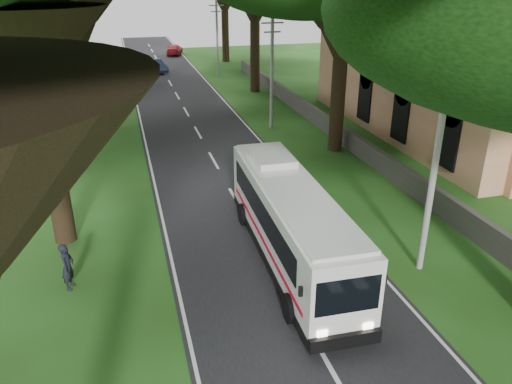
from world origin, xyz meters
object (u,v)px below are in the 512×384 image
Objects in this scene: pedestrian at (68,266)px; pole_far at (217,38)px; pole_near at (434,168)px; distant_car_b at (156,66)px; coach_bus at (290,220)px; church at (463,62)px; pole_mid at (272,70)px; distant_car_c at (174,50)px.

pole_far is at bearing -4.61° from pedestrian.
distant_car_b is at bearing 98.15° from pole_near.
coach_bus is at bearing -97.04° from pole_far.
pole_far is at bearing 116.82° from church.
pole_mid and pole_far have the same top height.
pole_far is at bearing 111.97° from distant_car_c.
coach_bus is at bearing -141.47° from church.
pole_near is at bearing -90.00° from pole_mid.
coach_bus reaches higher than pedestrian.
pole_mid is 0.72× the size of coach_bus.
pole_near reaches higher than distant_car_b.
pole_near is 1.00× the size of pole_far.
church reaches higher than distant_car_c.
distant_car_b is at bearing 93.79° from coach_bus.
distant_car_c is at bearing 98.94° from pole_far.
pole_far is 1.71× the size of distant_car_c.
church is 5.63× the size of distant_car_b.
distant_car_c is 56.10m from pedestrian.
distant_car_b is (-6.38, 44.56, -3.45)m from pole_near.
church reaches higher than coach_bus.
pedestrian is at bearing 92.41° from distant_car_c.
pole_mid is (0.00, 20.00, 0.00)m from pole_near.
pole_mid is 22.34m from pedestrian.
pole_far is at bearing -52.07° from distant_car_b.
coach_bus is at bearing -77.03° from pedestrian.
distant_car_b is 13.26m from distant_car_c.
pole_near is (-12.36, -15.55, -0.73)m from church.
distant_car_b is (-6.38, 4.56, -3.45)m from pole_far.
coach_bus is (-4.70, -38.04, -2.43)m from pole_far.
pole_near reaches higher than distant_car_c.
pole_mid is at bearing -91.96° from distant_car_b.
distant_car_b is (-1.68, 42.60, -1.01)m from coach_bus.
pedestrian reaches higher than distant_car_b.
pole_near is at bearing 105.75° from distant_car_c.
distant_car_b is 2.35× the size of pedestrian.
church is 3.00× the size of pole_near.
pole_far is 17.86m from distant_car_c.
pole_far is (0.00, 20.00, 0.00)m from pole_mid.
pedestrian is at bearing -126.24° from pole_mid.
church is 13.20× the size of pedestrian.
pole_near and pole_mid have the same top height.
pole_mid is 25.61m from distant_car_b.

